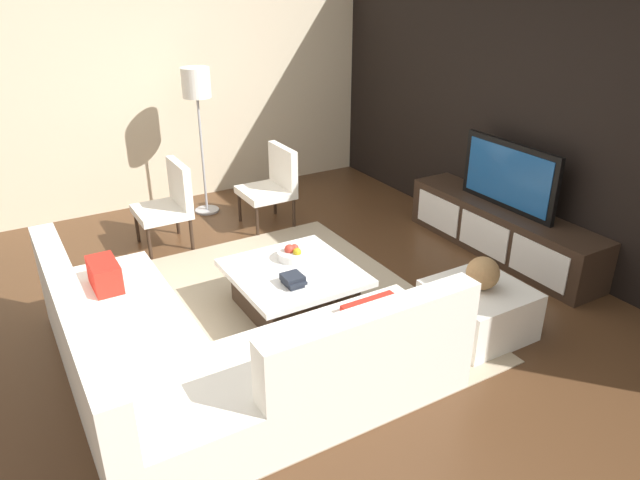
% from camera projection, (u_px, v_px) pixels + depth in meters
% --- Properties ---
extents(ground_plane, '(14.00, 14.00, 0.00)m').
position_uv_depth(ground_plane, '(289.00, 318.00, 4.91)').
color(ground_plane, '#4C301C').
extents(feature_wall_back, '(6.40, 0.12, 2.80)m').
position_uv_depth(feature_wall_back, '(540.00, 112.00, 5.55)').
color(feature_wall_back, black).
rests_on(feature_wall_back, ground).
extents(side_wall_left, '(0.12, 5.20, 2.80)m').
position_uv_depth(side_wall_left, '(174.00, 83.00, 6.90)').
color(side_wall_left, beige).
rests_on(side_wall_left, ground).
extents(area_rug, '(3.03, 2.43, 0.01)m').
position_uv_depth(area_rug, '(284.00, 312.00, 4.98)').
color(area_rug, tan).
rests_on(area_rug, ground).
extents(media_console, '(2.20, 0.49, 0.50)m').
position_uv_depth(media_console, '(501.00, 231.00, 5.90)').
color(media_console, '#332319').
rests_on(media_console, ground).
extents(television, '(1.14, 0.06, 0.65)m').
position_uv_depth(television, '(509.00, 176.00, 5.66)').
color(television, black).
rests_on(television, media_console).
extents(sectional_couch, '(2.43, 2.38, 0.82)m').
position_uv_depth(sectional_couch, '(210.00, 354.00, 3.98)').
color(sectional_couch, white).
rests_on(sectional_couch, ground).
extents(coffee_table, '(1.03, 0.99, 0.38)m').
position_uv_depth(coffee_table, '(294.00, 289.00, 4.94)').
color(coffee_table, '#332319').
rests_on(coffee_table, ground).
extents(accent_chair_near, '(0.54, 0.51, 0.87)m').
position_uv_depth(accent_chair_near, '(170.00, 200.00, 6.00)').
color(accent_chair_near, '#332319').
rests_on(accent_chair_near, ground).
extents(floor_lamp, '(0.31, 0.31, 1.66)m').
position_uv_depth(floor_lamp, '(197.00, 92.00, 6.43)').
color(floor_lamp, '#A5A5AA').
rests_on(floor_lamp, ground).
extents(ottoman, '(0.70, 0.70, 0.40)m').
position_uv_depth(ottoman, '(478.00, 310.00, 4.64)').
color(ottoman, white).
rests_on(ottoman, ground).
extents(fruit_bowl, '(0.28, 0.28, 0.13)m').
position_uv_depth(fruit_bowl, '(294.00, 254.00, 5.03)').
color(fruit_bowl, silver).
rests_on(fruit_bowl, coffee_table).
extents(accent_chair_far, '(0.55, 0.53, 0.87)m').
position_uv_depth(accent_chair_far, '(273.00, 182.00, 6.51)').
color(accent_chair_far, '#332319').
rests_on(accent_chair_far, ground).
extents(decorative_ball, '(0.26, 0.26, 0.26)m').
position_uv_depth(decorative_ball, '(483.00, 273.00, 4.50)').
color(decorative_ball, '#997247').
rests_on(decorative_ball, ottoman).
extents(book_stack, '(0.19, 0.15, 0.08)m').
position_uv_depth(book_stack, '(293.00, 280.00, 4.63)').
color(book_stack, '#1E232D').
rests_on(book_stack, coffee_table).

